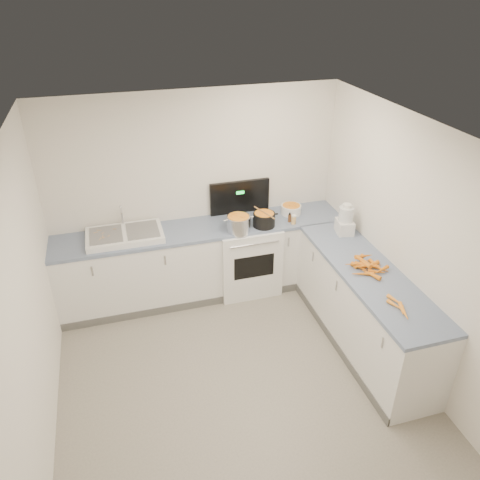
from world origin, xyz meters
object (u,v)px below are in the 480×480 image
object	(u,v)px
sink	(125,235)
food_processor	(345,221)
mixing_bowl	(291,209)
spice_jar	(294,220)
black_pot	(264,220)
extract_bottle	(290,218)
stove	(246,255)
steel_pot	(239,224)

from	to	relation	value
sink	food_processor	xyz separation A→B (m)	(2.47, -0.59, 0.12)
mixing_bowl	spice_jar	bearing A→B (deg)	-105.04
spice_jar	food_processor	bearing A→B (deg)	-37.95
black_pot	food_processor	world-z (taller)	food_processor
black_pot	spice_jar	world-z (taller)	black_pot
black_pot	food_processor	bearing A→B (deg)	-26.73
mixing_bowl	food_processor	size ratio (longest dim) A/B	0.68
food_processor	extract_bottle	bearing A→B (deg)	139.58
stove	food_processor	distance (m)	1.33
stove	sink	xyz separation A→B (m)	(-1.45, 0.02, 0.50)
stove	steel_pot	bearing A→B (deg)	-130.02
steel_pot	black_pot	xyz separation A→B (m)	(0.33, 0.03, -0.01)
black_pot	stove	bearing A→B (deg)	139.40
mixing_bowl	food_processor	xyz separation A→B (m)	(0.41, -0.64, 0.10)
stove	spice_jar	bearing A→B (deg)	-20.37
steel_pot	black_pot	bearing A→B (deg)	4.87
steel_pot	black_pot	size ratio (longest dim) A/B	1.07
extract_bottle	spice_jar	bearing A→B (deg)	-63.86
stove	food_processor	xyz separation A→B (m)	(1.02, -0.58, 0.62)
sink	mixing_bowl	world-z (taller)	sink
extract_bottle	mixing_bowl	bearing A→B (deg)	63.92
steel_pot	extract_bottle	world-z (taller)	steel_pot
steel_pot	food_processor	distance (m)	1.24
spice_jar	food_processor	distance (m)	0.62
extract_bottle	spice_jar	distance (m)	0.07
black_pot	mixing_bowl	size ratio (longest dim) A/B	1.04
spice_jar	steel_pot	bearing A→B (deg)	178.23
stove	food_processor	size ratio (longest dim) A/B	3.69
stove	black_pot	xyz separation A→B (m)	(0.18, -0.15, 0.54)
sink	steel_pot	xyz separation A→B (m)	(1.30, -0.19, 0.05)
sink	spice_jar	xyz separation A→B (m)	(1.99, -0.22, 0.01)
sink	stove	bearing A→B (deg)	-0.62
black_pot	extract_bottle	size ratio (longest dim) A/B	2.70
steel_pot	spice_jar	world-z (taller)	steel_pot
steel_pot	food_processor	xyz separation A→B (m)	(1.17, -0.40, 0.08)
spice_jar	extract_bottle	bearing A→B (deg)	116.14
black_pot	mixing_bowl	world-z (taller)	black_pot
stove	black_pot	bearing A→B (deg)	-40.60
steel_pot	black_pot	world-z (taller)	steel_pot
extract_bottle	sink	bearing A→B (deg)	175.45
steel_pot	extract_bottle	bearing A→B (deg)	3.31
black_pot	spice_jar	xyz separation A→B (m)	(0.36, -0.05, -0.02)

